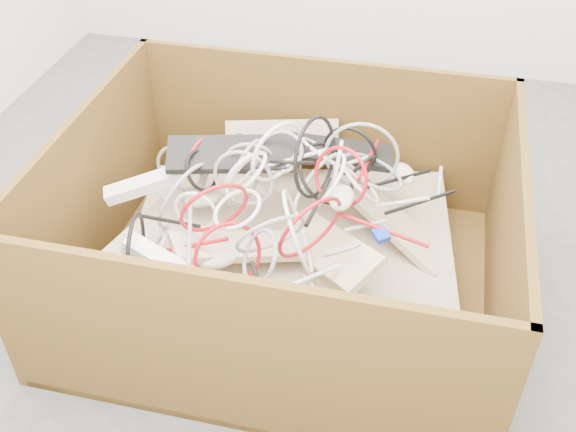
% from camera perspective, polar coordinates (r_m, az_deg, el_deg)
% --- Properties ---
extents(ground, '(3.00, 3.00, 0.00)m').
position_cam_1_polar(ground, '(2.45, -0.26, -2.51)').
color(ground, '#4B4B4E').
rests_on(ground, ground).
extents(cardboard_box, '(1.33, 1.11, 0.60)m').
position_cam_1_polar(cardboard_box, '(2.19, -0.62, -3.48)').
color(cardboard_box, '#422E10').
rests_on(cardboard_box, ground).
extents(keyboard_pile, '(1.01, 1.02, 0.35)m').
position_cam_1_polar(keyboard_pile, '(2.11, -0.34, -0.82)').
color(keyboard_pile, beige).
rests_on(keyboard_pile, cardboard_box).
extents(mice_scatter, '(0.73, 0.64, 0.18)m').
position_cam_1_polar(mice_scatter, '(2.09, -0.89, 1.84)').
color(mice_scatter, beige).
rests_on(mice_scatter, keyboard_pile).
extents(power_strip_left, '(0.29, 0.17, 0.12)m').
position_cam_1_polar(power_strip_left, '(2.17, -11.48, 2.77)').
color(power_strip_left, white).
rests_on(power_strip_left, keyboard_pile).
extents(power_strip_right, '(0.30, 0.14, 0.10)m').
position_cam_1_polar(power_strip_right, '(1.89, -9.89, -4.22)').
color(power_strip_right, white).
rests_on(power_strip_right, keyboard_pile).
extents(vga_plug, '(0.06, 0.06, 0.03)m').
position_cam_1_polar(vga_plug, '(1.95, 7.82, -1.58)').
color(vga_plug, '#0B22AF').
rests_on(vga_plug, keyboard_pile).
extents(cable_tangle, '(1.05, 0.92, 0.46)m').
position_cam_1_polar(cable_tangle, '(2.03, -1.18, 2.29)').
color(cable_tangle, '#939398').
rests_on(cable_tangle, keyboard_pile).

